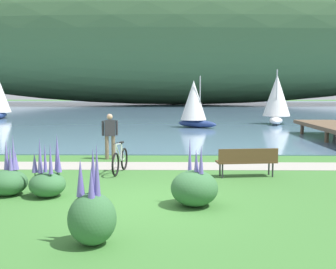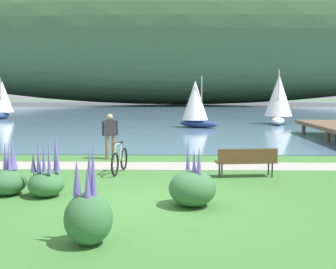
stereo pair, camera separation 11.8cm
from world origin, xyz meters
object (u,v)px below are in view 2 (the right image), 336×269
Objects in this scene: bicycle_leaning_near_bench at (120,160)px; sailboat_nearest_to_shore at (2,99)px; person_at_shoreline at (110,133)px; sailboat_mid_bay at (196,103)px; sailboat_toward_hillside at (279,99)px; park_bench_near_camera at (246,160)px.

sailboat_nearest_to_shore is at bearing 119.33° from bicycle_leaning_near_bench.
person_at_shoreline is 25.70m from sailboat_nearest_to_shore.
bicycle_leaning_near_bench is 0.51× the size of sailboat_mid_bay.
bicycle_leaning_near_bench is at bearing -100.95° from sailboat_mid_bay.
sailboat_toward_hillside reaches higher than person_at_shoreline.
bicycle_leaning_near_bench reaches higher than park_bench_near_camera.
park_bench_near_camera is 1.08× the size of person_at_shoreline.
park_bench_near_camera is 0.50× the size of sailboat_nearest_to_shore.
sailboat_nearest_to_shore is at bearing 165.68° from sailboat_toward_hillside.
person_at_shoreline is (-4.59, 3.22, 0.46)m from park_bench_near_camera.
sailboat_nearest_to_shore is (-13.17, 22.05, 0.79)m from person_at_shoreline.
sailboat_mid_bay is at bearing -27.83° from sailboat_nearest_to_shore.
sailboat_toward_hillside reaches higher than sailboat_mid_bay.
park_bench_near_camera is at bearing -54.92° from sailboat_nearest_to_shore.
park_bench_near_camera is at bearing -105.81° from sailboat_toward_hillside.
sailboat_mid_bay is (-0.83, 16.34, 1.16)m from park_bench_near_camera.
sailboat_toward_hillside is at bearing 74.19° from park_bench_near_camera.
bicycle_leaning_near_bench is 16.10m from sailboat_mid_bay.
sailboat_nearest_to_shore is at bearing 152.17° from sailboat_mid_bay.
sailboat_mid_bay is 6.99m from sailboat_toward_hillside.
sailboat_nearest_to_shore is 19.14m from sailboat_mid_bay.
sailboat_toward_hillside is (6.31, 3.00, 0.26)m from sailboat_mid_bay.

